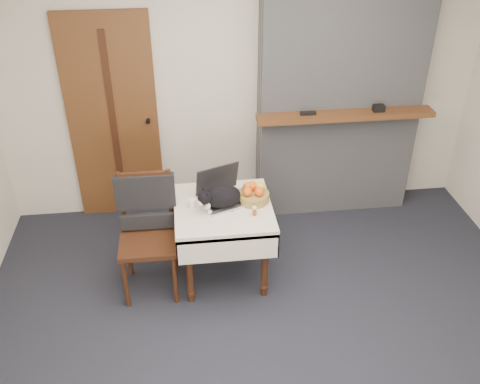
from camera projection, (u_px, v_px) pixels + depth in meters
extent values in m
plane|color=black|center=(274.00, 347.00, 3.95)|extent=(4.50, 4.50, 0.00)
cube|color=beige|center=(241.00, 83.00, 4.94)|extent=(4.50, 0.02, 2.60)
cube|color=brown|center=(113.00, 121.00, 4.95)|extent=(0.82, 0.05, 2.00)
cube|color=#3B1F10|center=(113.00, 122.00, 4.93)|extent=(0.06, 0.01, 1.70)
cylinder|color=black|center=(148.00, 121.00, 4.95)|extent=(0.04, 0.06, 0.04)
cube|color=gray|center=(341.00, 85.00, 4.90)|extent=(1.50, 0.30, 2.60)
cube|color=brown|center=(346.00, 115.00, 4.81)|extent=(1.62, 0.18, 0.05)
cube|color=black|center=(308.00, 113.00, 4.75)|extent=(0.14, 0.04, 0.03)
cube|color=black|center=(379.00, 108.00, 4.81)|extent=(0.10, 0.07, 0.06)
cylinder|color=#3B1F10|center=(190.00, 270.00, 4.20)|extent=(0.06, 0.06, 0.64)
sphere|color=#3B1F10|center=(191.00, 293.00, 4.33)|extent=(0.07, 0.07, 0.07)
cylinder|color=#3B1F10|center=(265.00, 264.00, 4.26)|extent=(0.06, 0.06, 0.64)
sphere|color=#3B1F10|center=(264.00, 286.00, 4.39)|extent=(0.07, 0.07, 0.07)
cylinder|color=#3B1F10|center=(187.00, 226.00, 4.70)|extent=(0.06, 0.06, 0.64)
sphere|color=#3B1F10|center=(188.00, 247.00, 4.83)|extent=(0.07, 0.07, 0.07)
cylinder|color=#3B1F10|center=(254.00, 221.00, 4.77)|extent=(0.06, 0.06, 0.64)
sphere|color=#3B1F10|center=(254.00, 242.00, 4.89)|extent=(0.07, 0.07, 0.07)
cube|color=beige|center=(223.00, 209.00, 4.30)|extent=(0.78, 0.78, 0.06)
cube|color=beige|center=(228.00, 250.00, 4.03)|extent=(0.78, 0.01, 0.22)
cube|color=beige|center=(219.00, 195.00, 4.68)|extent=(0.78, 0.01, 0.22)
cube|color=beige|center=(176.00, 224.00, 4.32)|extent=(0.01, 0.78, 0.22)
cube|color=beige|center=(270.00, 217.00, 4.39)|extent=(0.01, 0.78, 0.22)
cube|color=#B7B7BC|center=(226.00, 202.00, 4.31)|extent=(0.44, 0.37, 0.02)
cube|color=black|center=(226.00, 201.00, 4.30)|extent=(0.35, 0.27, 0.00)
cube|color=black|center=(217.00, 179.00, 4.35)|extent=(0.37, 0.19, 0.25)
cube|color=#AECDFF|center=(217.00, 179.00, 4.35)|extent=(0.34, 0.17, 0.23)
ellipsoid|color=black|center=(221.00, 197.00, 4.22)|extent=(0.34, 0.28, 0.19)
ellipsoid|color=black|center=(231.00, 196.00, 4.27)|extent=(0.21, 0.22, 0.15)
sphere|color=black|center=(204.00, 198.00, 4.13)|extent=(0.14, 0.14, 0.11)
ellipsoid|color=white|center=(200.00, 202.00, 4.13)|extent=(0.07, 0.07, 0.05)
ellipsoid|color=white|center=(208.00, 205.00, 4.18)|extent=(0.07, 0.08, 0.08)
cone|color=black|center=(207.00, 193.00, 4.08)|extent=(0.05, 0.05, 0.05)
cone|color=black|center=(203.00, 190.00, 4.13)|extent=(0.05, 0.05, 0.05)
cylinder|color=black|center=(242.00, 203.00, 4.28)|extent=(0.17, 0.05, 0.03)
sphere|color=white|center=(210.00, 212.00, 4.18)|extent=(0.04, 0.04, 0.04)
sphere|color=white|center=(205.00, 208.00, 4.23)|extent=(0.04, 0.04, 0.04)
cylinder|color=white|center=(192.00, 203.00, 4.26)|extent=(0.06, 0.06, 0.07)
cylinder|color=#A44114|center=(254.00, 212.00, 4.16)|extent=(0.03, 0.03, 0.06)
cylinder|color=silver|center=(255.00, 208.00, 4.14)|extent=(0.04, 0.04, 0.01)
cylinder|color=olive|center=(253.00, 197.00, 4.33)|extent=(0.26, 0.26, 0.07)
sphere|color=#EF4E14|center=(247.00, 192.00, 4.26)|extent=(0.08, 0.08, 0.08)
sphere|color=#EF4E14|center=(259.00, 192.00, 4.26)|extent=(0.08, 0.08, 0.08)
sphere|color=#EF4E14|center=(252.00, 186.00, 4.33)|extent=(0.08, 0.08, 0.08)
sphere|color=gold|center=(260.00, 187.00, 4.32)|extent=(0.08, 0.08, 0.08)
sphere|color=#EF4E14|center=(247.00, 187.00, 4.32)|extent=(0.08, 0.08, 0.08)
cube|color=black|center=(239.00, 202.00, 4.33)|extent=(0.11, 0.09, 0.01)
cube|color=#3B1F10|center=(148.00, 242.00, 4.24)|extent=(0.45, 0.45, 0.04)
cylinder|color=#3B1F10|center=(126.00, 283.00, 4.19)|extent=(0.04, 0.04, 0.48)
cylinder|color=#3B1F10|center=(175.00, 279.00, 4.23)|extent=(0.04, 0.04, 0.48)
cylinder|color=#3B1F10|center=(129.00, 252.00, 4.52)|extent=(0.04, 0.04, 0.48)
cylinder|color=#3B1F10|center=(174.00, 249.00, 4.55)|extent=(0.04, 0.04, 0.48)
cylinder|color=#3B1F10|center=(122.00, 202.00, 4.24)|extent=(0.04, 0.04, 0.54)
cylinder|color=#3B1F10|center=(170.00, 199.00, 4.28)|extent=(0.04, 0.04, 0.54)
cube|color=#3B1F10|center=(145.00, 189.00, 4.21)|extent=(0.39, 0.04, 0.30)
cube|color=black|center=(145.00, 192.00, 4.21)|extent=(0.47, 0.07, 0.30)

